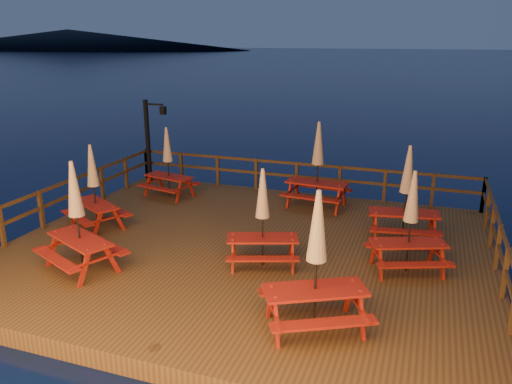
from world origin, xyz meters
TOP-DOWN VIEW (x-y plane):
  - ground at (0.00, 0.00)m, footprint 500.00×500.00m
  - deck at (0.00, 0.00)m, footprint 12.00×10.00m
  - deck_piles at (0.00, 0.00)m, footprint 11.44×9.44m
  - railing at (0.00, 1.78)m, footprint 11.80×9.75m
  - lamp_post at (-5.39, 4.55)m, footprint 0.85×0.18m
  - headland_left at (-160.00, 190.00)m, footprint 180.00×84.00m
  - picnic_table_0 at (0.96, 3.69)m, footprint 2.03×1.72m
  - picnic_table_1 at (-4.47, -0.10)m, footprint 2.11×1.99m
  - picnic_table_2 at (0.71, -0.88)m, footprint 1.99×1.82m
  - picnic_table_3 at (3.71, 1.84)m, footprint 1.99×1.73m
  - picnic_table_4 at (2.45, -3.08)m, footprint 2.36×2.22m
  - picnic_table_5 at (-3.14, -2.47)m, footprint 2.24×2.08m
  - picnic_table_6 at (-3.96, 3.13)m, footprint 1.89×1.67m
  - picnic_table_7 at (3.92, -0.09)m, footprint 2.05×1.88m

SIDE VIEW (x-z plane):
  - deck_piles at x=0.00m, z-range -1.00..0.40m
  - ground at x=0.00m, z-range 0.00..0.00m
  - deck at x=0.00m, z-range 0.00..0.40m
  - railing at x=0.00m, z-range 0.61..1.71m
  - picnic_table_6 at x=-3.96m, z-range 0.45..2.79m
  - picnic_table_2 at x=0.71m, z-range 0.45..2.79m
  - picnic_table_1 at x=-4.47m, z-range 0.45..2.81m
  - picnic_table_7 at x=3.92m, z-range 0.45..2.82m
  - picnic_table_3 at x=3.71m, z-range 0.45..2.98m
  - picnic_table_5 at x=-3.14m, z-range 0.45..3.01m
  - picnic_table_4 at x=2.45m, z-range 0.45..3.11m
  - picnic_table_0 at x=0.96m, z-range 0.45..3.15m
  - lamp_post at x=-5.39m, z-range 0.70..3.70m
  - headland_left at x=-160.00m, z-range 0.00..9.00m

